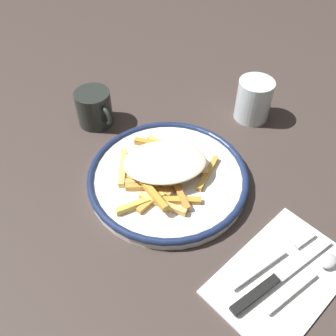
{
  "coord_description": "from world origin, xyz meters",
  "views": [
    {
      "loc": [
        0.35,
        -0.31,
        0.54
      ],
      "look_at": [
        0.0,
        0.0,
        0.04
      ],
      "focal_mm": 39.99,
      "sensor_mm": 36.0,
      "label": 1
    }
  ],
  "objects_px": {
    "coffee_mug": "(95,108)",
    "fork": "(274,257)",
    "knife": "(275,279)",
    "water_glass": "(254,100)",
    "napkin": "(282,275)",
    "fries_heap": "(162,169)",
    "spoon": "(314,273)",
    "plate": "(168,177)"
  },
  "relations": [
    {
      "from": "coffee_mug",
      "to": "fork",
      "type": "bearing_deg",
      "value": 1.68
    },
    {
      "from": "knife",
      "to": "water_glass",
      "type": "height_order",
      "value": "water_glass"
    },
    {
      "from": "napkin",
      "to": "coffee_mug",
      "type": "xyz_separation_m",
      "value": [
        -0.5,
        -0.0,
        0.03
      ]
    },
    {
      "from": "fries_heap",
      "to": "water_glass",
      "type": "xyz_separation_m",
      "value": [
        -0.02,
        0.28,
        0.01
      ]
    },
    {
      "from": "fries_heap",
      "to": "spoon",
      "type": "xyz_separation_m",
      "value": [
        0.3,
        0.05,
        -0.03
      ]
    },
    {
      "from": "napkin",
      "to": "knife",
      "type": "xyz_separation_m",
      "value": [
        -0.0,
        -0.02,
        0.01
      ]
    },
    {
      "from": "fries_heap",
      "to": "fork",
      "type": "bearing_deg",
      "value": 5.67
    },
    {
      "from": "spoon",
      "to": "coffee_mug",
      "type": "relative_size",
      "value": 1.5
    },
    {
      "from": "knife",
      "to": "fries_heap",
      "type": "bearing_deg",
      "value": 178.53
    },
    {
      "from": "spoon",
      "to": "fries_heap",
      "type": "bearing_deg",
      "value": -171.17
    },
    {
      "from": "knife",
      "to": "coffee_mug",
      "type": "xyz_separation_m",
      "value": [
        -0.5,
        0.02,
        0.03
      ]
    },
    {
      "from": "knife",
      "to": "water_glass",
      "type": "bearing_deg",
      "value": 134.54
    },
    {
      "from": "fries_heap",
      "to": "water_glass",
      "type": "distance_m",
      "value": 0.28
    },
    {
      "from": "fries_heap",
      "to": "knife",
      "type": "height_order",
      "value": "fries_heap"
    },
    {
      "from": "napkin",
      "to": "knife",
      "type": "distance_m",
      "value": 0.02
    },
    {
      "from": "plate",
      "to": "knife",
      "type": "bearing_deg",
      "value": -3.69
    },
    {
      "from": "napkin",
      "to": "spoon",
      "type": "bearing_deg",
      "value": 47.53
    },
    {
      "from": "knife",
      "to": "coffee_mug",
      "type": "height_order",
      "value": "coffee_mug"
    },
    {
      "from": "napkin",
      "to": "fork",
      "type": "height_order",
      "value": "fork"
    },
    {
      "from": "fork",
      "to": "knife",
      "type": "distance_m",
      "value": 0.04
    },
    {
      "from": "plate",
      "to": "knife",
      "type": "relative_size",
      "value": 1.44
    },
    {
      "from": "fork",
      "to": "coffee_mug",
      "type": "xyz_separation_m",
      "value": [
        -0.47,
        -0.01,
        0.03
      ]
    },
    {
      "from": "fork",
      "to": "spoon",
      "type": "height_order",
      "value": "spoon"
    },
    {
      "from": "coffee_mug",
      "to": "water_glass",
      "type": "bearing_deg",
      "value": 51.33
    },
    {
      "from": "plate",
      "to": "coffee_mug",
      "type": "height_order",
      "value": "coffee_mug"
    },
    {
      "from": "fries_heap",
      "to": "fork",
      "type": "xyz_separation_m",
      "value": [
        0.24,
        0.02,
        -0.03
      ]
    },
    {
      "from": "water_glass",
      "to": "plate",
      "type": "bearing_deg",
      "value": -85.41
    },
    {
      "from": "fork",
      "to": "spoon",
      "type": "relative_size",
      "value": 1.16
    },
    {
      "from": "spoon",
      "to": "coffee_mug",
      "type": "xyz_separation_m",
      "value": [
        -0.53,
        -0.04,
        0.03
      ]
    },
    {
      "from": "plate",
      "to": "spoon",
      "type": "distance_m",
      "value": 0.3
    },
    {
      "from": "plate",
      "to": "water_glass",
      "type": "bearing_deg",
      "value": 94.59
    },
    {
      "from": "water_glass",
      "to": "knife",
      "type": "bearing_deg",
      "value": -45.46
    },
    {
      "from": "plate",
      "to": "coffee_mug",
      "type": "xyz_separation_m",
      "value": [
        -0.24,
        0.0,
        0.03
      ]
    },
    {
      "from": "fries_heap",
      "to": "water_glass",
      "type": "bearing_deg",
      "value": 93.32
    },
    {
      "from": "napkin",
      "to": "spoon",
      "type": "height_order",
      "value": "spoon"
    },
    {
      "from": "plate",
      "to": "napkin",
      "type": "bearing_deg",
      "value": 0.43
    },
    {
      "from": "spoon",
      "to": "coffee_mug",
      "type": "bearing_deg",
      "value": -176.08
    },
    {
      "from": "fries_heap",
      "to": "plate",
      "type": "bearing_deg",
      "value": 61.34
    },
    {
      "from": "fries_heap",
      "to": "spoon",
      "type": "bearing_deg",
      "value": 8.83
    },
    {
      "from": "spoon",
      "to": "water_glass",
      "type": "xyz_separation_m",
      "value": [
        -0.32,
        0.23,
        0.03
      ]
    },
    {
      "from": "napkin",
      "to": "spoon",
      "type": "xyz_separation_m",
      "value": [
        0.03,
        0.03,
        0.01
      ]
    },
    {
      "from": "fork",
      "to": "fries_heap",
      "type": "bearing_deg",
      "value": -174.33
    }
  ]
}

